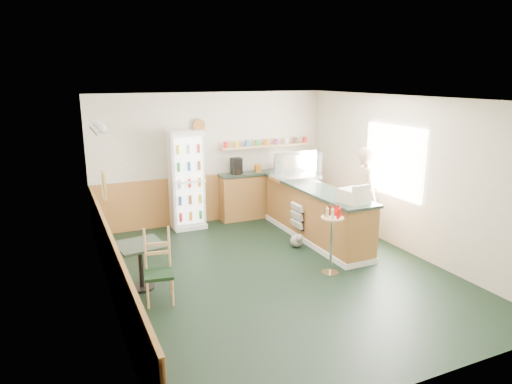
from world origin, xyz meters
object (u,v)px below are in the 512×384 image
shopkeeper (367,196)px  cafe_table (141,257)px  display_case (296,166)px  drinks_fridge (186,180)px  cash_register (354,196)px  cafe_chair (157,263)px  condiment_stand (332,230)px

shopkeeper → cafe_table: shopkeeper is taller
display_case → cafe_table: (-3.40, -1.57, -0.79)m
drinks_fridge → cash_register: 3.48m
cafe_chair → condiment_stand: bearing=4.5°
cafe_chair → display_case: bearing=41.6°
display_case → cafe_chair: bearing=-148.4°
cafe_table → drinks_fridge: bearing=60.3°
display_case → drinks_fridge: bearing=156.2°
cash_register → cafe_chair: bearing=172.4°
drinks_fridge → cafe_table: (-1.40, -2.45, -0.51)m
drinks_fridge → condiment_stand: size_ratio=1.84×
drinks_fridge → display_case: drinks_fridge is taller
shopkeeper → cafe_chair: size_ratio=1.77×
cash_register → cafe_table: 3.48m
display_case → shopkeeper: (0.70, -1.39, -0.38)m
condiment_stand → cafe_table: bearing=166.2°
cafe_table → display_case: bearing=24.8°
display_case → cash_register: bearing=-90.0°
display_case → cafe_table: bearing=-155.2°
drinks_fridge → display_case: (2.00, -0.88, 0.29)m
cafe_table → cash_register: bearing=-6.5°
condiment_stand → cafe_table: 2.89m
cafe_chair → cash_register: bearing=10.8°
cash_register → display_case: bearing=81.6°
drinks_fridge → display_case: bearing=-23.8°
drinks_fridge → condiment_stand: 3.45m
shopkeeper → cash_register: bearing=151.9°
cafe_chair → drinks_fridge: bearing=76.6°
cafe_table → cafe_chair: size_ratio=0.70×
shopkeeper → condiment_stand: shopkeeper is taller
display_case → cafe_chair: display_case is taller
display_case → cash_register: size_ratio=2.33×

